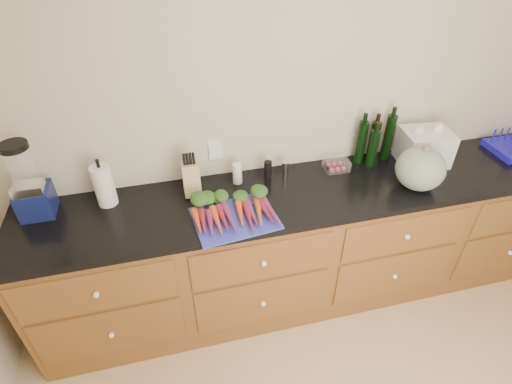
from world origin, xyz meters
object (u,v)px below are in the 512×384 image
object	(u,v)px
carrots	(233,209)
paper_towel	(104,186)
cutting_board	(235,218)
knife_block	(191,179)
squash	(420,169)
blender_appliance	(29,185)
tomato_box	(336,165)

from	to	relation	value
carrots	paper_towel	world-z (taller)	paper_towel
cutting_board	paper_towel	xyz separation A→B (m)	(-0.69, 0.32, 0.12)
cutting_board	knife_block	distance (m)	0.37
cutting_board	carrots	world-z (taller)	carrots
squash	blender_appliance	bearing A→B (deg)	172.61
paper_towel	knife_block	size ratio (longest dim) A/B	1.27
knife_block	blender_appliance	bearing A→B (deg)	178.83
squash	blender_appliance	xyz separation A→B (m)	(-2.19, 0.28, 0.07)
cutting_board	blender_appliance	xyz separation A→B (m)	(-1.05, 0.32, 0.19)
paper_towel	carrots	bearing A→B (deg)	-21.95
cutting_board	squash	distance (m)	1.15
blender_appliance	knife_block	xyz separation A→B (m)	(0.86, -0.02, -0.10)
knife_block	paper_towel	bearing A→B (deg)	177.66
carrots	squash	size ratio (longest dim) A/B	1.57
squash	knife_block	size ratio (longest dim) A/B	1.47
carrots	squash	distance (m)	1.14
cutting_board	blender_appliance	size ratio (longest dim) A/B	1.01
tomato_box	squash	bearing A→B (deg)	-36.61
blender_appliance	knife_block	bearing A→B (deg)	-1.17
squash	paper_towel	bearing A→B (deg)	171.07
squash	cutting_board	bearing A→B (deg)	-178.32
cutting_board	paper_towel	world-z (taller)	paper_towel
blender_appliance	paper_towel	bearing A→B (deg)	0.38
cutting_board	knife_block	world-z (taller)	knife_block
carrots	tomato_box	world-z (taller)	carrots
knife_block	squash	bearing A→B (deg)	-11.29
carrots	paper_towel	bearing A→B (deg)	158.05
carrots	squash	bearing A→B (deg)	-0.53
cutting_board	knife_block	xyz separation A→B (m)	(-0.20, 0.30, 0.09)
blender_appliance	paper_towel	xyz separation A→B (m)	(0.37, 0.00, -0.07)
blender_appliance	cutting_board	bearing A→B (deg)	-16.77
carrots	blender_appliance	world-z (taller)	blender_appliance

